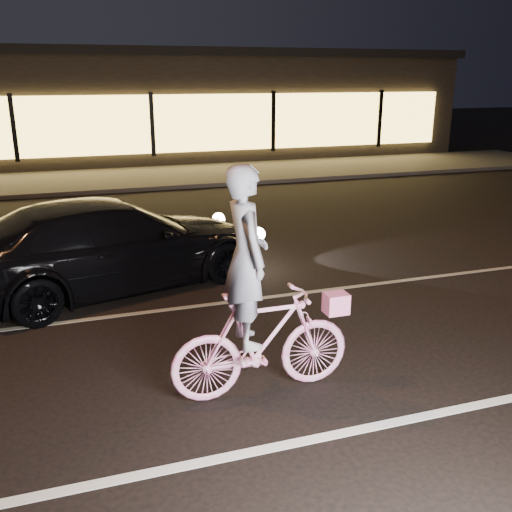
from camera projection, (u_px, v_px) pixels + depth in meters
name	position (u px, v px, depth m)	size (l,w,h in m)	color
ground	(338.00, 353.00, 6.97)	(90.00, 90.00, 0.00)	black
lane_stripe_near	(405.00, 420.00, 5.62)	(60.00, 0.12, 0.01)	silver
lane_stripe_far	(281.00, 296.00, 8.78)	(60.00, 0.10, 0.01)	gray
sidewalk	(163.00, 177.00, 18.72)	(30.00, 4.00, 0.12)	#383533
storefront	(137.00, 103.00, 23.49)	(25.40, 8.42, 4.20)	black
cyclist	(258.00, 317.00, 5.85)	(1.95, 0.67, 2.46)	#EA3896
sedan	(112.00, 244.00, 8.95)	(5.28, 3.32, 1.43)	black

